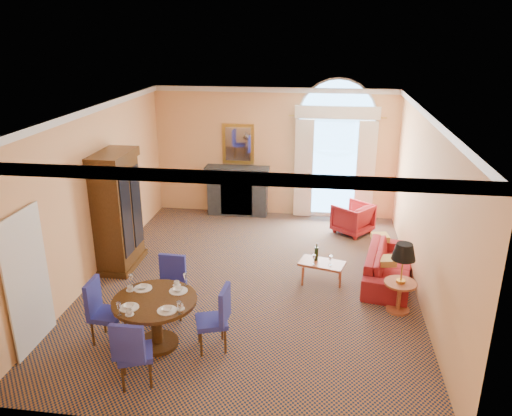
# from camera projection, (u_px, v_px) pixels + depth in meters

# --- Properties ---
(ground) EXTENTS (7.50, 7.50, 0.00)m
(ground) POSITION_uv_depth(u_px,v_px,m) (252.00, 281.00, 9.46)
(ground) COLOR #142340
(ground) RESTS_ON ground
(room_envelope) EXTENTS (6.04, 7.52, 3.45)m
(room_envelope) POSITION_uv_depth(u_px,v_px,m) (256.00, 144.00, 9.23)
(room_envelope) COLOR #F8B776
(room_envelope) RESTS_ON ground
(armoire) EXTENTS (0.67, 1.19, 2.34)m
(armoire) POSITION_uv_depth(u_px,v_px,m) (117.00, 213.00, 9.73)
(armoire) COLOR #36200C
(armoire) RESTS_ON ground
(dining_table) EXTENTS (1.25, 1.25, 0.98)m
(dining_table) POSITION_uv_depth(u_px,v_px,m) (155.00, 311.00, 7.37)
(dining_table) COLOR #36200C
(dining_table) RESTS_ON ground
(dining_chair_north) EXTENTS (0.49, 0.50, 1.01)m
(dining_chair_north) POSITION_uv_depth(u_px,v_px,m) (172.00, 281.00, 8.25)
(dining_chair_north) COLOR navy
(dining_chair_north) RESTS_ON ground
(dining_chair_south) EXTENTS (0.58, 0.58, 1.01)m
(dining_chair_south) POSITION_uv_depth(u_px,v_px,m) (132.00, 350.00, 6.49)
(dining_chair_south) COLOR navy
(dining_chair_south) RESTS_ON ground
(dining_chair_east) EXTENTS (0.57, 0.57, 1.01)m
(dining_chair_east) POSITION_uv_depth(u_px,v_px,m) (218.00, 314.00, 7.30)
(dining_chair_east) COLOR navy
(dining_chair_east) RESTS_ON ground
(dining_chair_west) EXTENTS (0.49, 0.49, 1.01)m
(dining_chair_west) POSITION_uv_depth(u_px,v_px,m) (101.00, 307.00, 7.49)
(dining_chair_west) COLOR navy
(dining_chair_west) RESTS_ON ground
(sofa) EXTENTS (1.16, 2.16, 0.60)m
(sofa) POSITION_uv_depth(u_px,v_px,m) (389.00, 265.00, 9.42)
(sofa) COLOR maroon
(sofa) RESTS_ON ground
(armchair) EXTENTS (1.08, 1.08, 0.71)m
(armchair) POSITION_uv_depth(u_px,v_px,m) (353.00, 218.00, 11.59)
(armchair) COLOR maroon
(armchair) RESTS_ON ground
(coffee_table) EXTENTS (0.91, 0.65, 0.76)m
(coffee_table) POSITION_uv_depth(u_px,v_px,m) (321.00, 263.00, 9.29)
(coffee_table) COLOR #AF5734
(coffee_table) RESTS_ON ground
(side_table) EXTENTS (0.54, 0.54, 1.21)m
(side_table) POSITION_uv_depth(u_px,v_px,m) (402.00, 269.00, 8.21)
(side_table) COLOR #AF5734
(side_table) RESTS_ON ground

